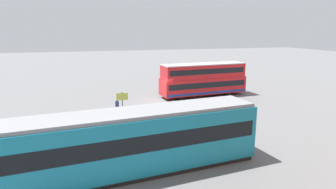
# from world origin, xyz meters

# --- Properties ---
(ground_plane) EXTENTS (160.00, 160.00, 0.00)m
(ground_plane) POSITION_xyz_m (0.00, 0.00, 0.00)
(ground_plane) COLOR slate
(double_decker_bus) EXTENTS (10.43, 3.37, 3.84)m
(double_decker_bus) POSITION_xyz_m (-5.51, -1.27, 1.97)
(double_decker_bus) COLOR red
(double_decker_bus) RESTS_ON ground
(tram_yellow) EXTENTS (13.99, 4.01, 3.50)m
(tram_yellow) POSITION_xyz_m (5.56, 15.33, 1.82)
(tram_yellow) COLOR teal
(tram_yellow) RESTS_ON ground
(pedestrian_near_railing) EXTENTS (0.42, 0.42, 1.80)m
(pedestrian_near_railing) POSITION_xyz_m (5.39, 4.99, 1.05)
(pedestrian_near_railing) COLOR black
(pedestrian_near_railing) RESTS_ON ground
(pedestrian_crossing) EXTENTS (0.44, 0.44, 1.74)m
(pedestrian_crossing) POSITION_xyz_m (0.78, 6.89, 1.01)
(pedestrian_crossing) COLOR black
(pedestrian_crossing) RESTS_ON ground
(pedestrian_railing) EXTENTS (8.33, 0.66, 1.08)m
(pedestrian_railing) POSITION_xyz_m (1.82, 5.27, 0.74)
(pedestrian_railing) COLOR gray
(pedestrian_railing) RESTS_ON ground
(info_sign) EXTENTS (0.99, 0.14, 2.49)m
(info_sign) POSITION_xyz_m (4.99, 5.49, 1.71)
(info_sign) COLOR slate
(info_sign) RESTS_ON ground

